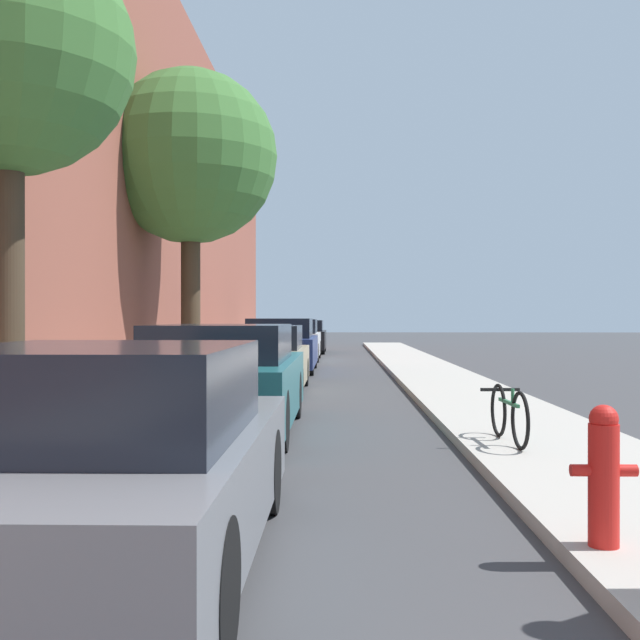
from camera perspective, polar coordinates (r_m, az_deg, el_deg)
The scene contains 14 objects.
ground_plane at distance 15.20m, azimuth -0.75°, elevation -5.38°, with size 120.00×120.00×0.00m, color #3D3D3F.
sidewalk_left at distance 15.57m, azimuth -11.52°, elevation -5.03°, with size 2.00×52.00×0.12m.
sidewalk_right at distance 15.36m, azimuth 10.17°, elevation -5.10°, with size 2.00×52.00×0.12m.
building_facade_left at distance 16.29m, azimuth -16.30°, elevation 13.44°, with size 0.70×52.00×10.42m.
parked_car_grey at distance 4.70m, azimuth -15.72°, elevation -10.23°, with size 1.81×4.04×1.32m.
parked_car_teal at distance 9.84m, azimuth -7.22°, elevation -4.49°, with size 1.83×4.52×1.38m.
parked_car_champagne at distance 15.19m, azimuth -4.41°, elevation -3.00°, with size 1.77×3.95×1.32m.
parked_car_navy at distance 20.72m, azimuth -2.93°, elevation -1.97°, with size 1.87×4.50×1.45m.
parked_car_white at distance 26.15m, azimuth -1.89°, elevation -1.56°, with size 1.71×4.18×1.41m.
parked_car_black at distance 31.65m, azimuth -1.31°, elevation -1.28°, with size 1.90×4.32×1.36m.
street_tree_near at distance 10.13m, azimuth -22.31°, elevation 18.00°, with size 2.95×2.95×5.98m.
street_tree_far at distance 17.90m, azimuth -9.66°, elevation 11.83°, with size 3.94×3.94×6.97m.
fire_hydrant at distance 4.89m, azimuth 20.46°, elevation -10.70°, with size 0.39×0.18×0.84m.
bicycle at distance 8.53m, azimuth 13.93°, elevation -6.85°, with size 0.44×1.47×0.60m.
Camera 1 is at (0.56, 0.89, 1.48)m, focal length 42.77 mm.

